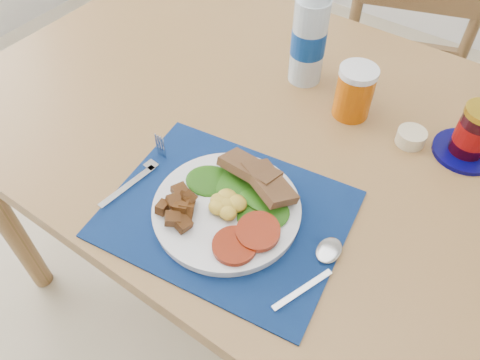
# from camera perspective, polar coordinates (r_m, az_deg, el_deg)

# --- Properties ---
(ground) EXTENTS (4.00, 4.00, 0.00)m
(ground) POSITION_cam_1_polar(r_m,az_deg,el_deg) (1.52, -1.12, -19.09)
(ground) COLOR tan
(ground) RESTS_ON ground
(table) EXTENTS (1.40, 0.90, 0.75)m
(table) POSITION_cam_1_polar(r_m,az_deg,el_deg) (1.04, 4.83, 3.43)
(table) COLOR brown
(table) RESTS_ON ground
(chair_far) EXTENTS (0.47, 0.45, 1.00)m
(chair_far) POSITION_cam_1_polar(r_m,az_deg,el_deg) (1.62, 18.53, 13.33)
(chair_far) COLOR #51341D
(chair_far) RESTS_ON ground
(placemat) EXTENTS (0.44, 0.37, 0.00)m
(placemat) POSITION_cam_1_polar(r_m,az_deg,el_deg) (0.82, -1.61, -4.10)
(placemat) COLOR black
(placemat) RESTS_ON table
(breakfast_plate) EXTENTS (0.25, 0.25, 0.06)m
(breakfast_plate) POSITION_cam_1_polar(r_m,az_deg,el_deg) (0.80, -2.08, -3.28)
(breakfast_plate) COLOR silver
(breakfast_plate) RESTS_ON placemat
(fork) EXTENTS (0.03, 0.18, 0.00)m
(fork) POSITION_cam_1_polar(r_m,az_deg,el_deg) (0.89, -11.77, 0.87)
(fork) COLOR #B2B5BA
(fork) RESTS_ON placemat
(spoon) EXTENTS (0.05, 0.17, 0.00)m
(spoon) POSITION_cam_1_polar(r_m,az_deg,el_deg) (0.77, 9.79, -9.95)
(spoon) COLOR #B2B5BA
(spoon) RESTS_ON placemat
(water_bottle) EXTENTS (0.08, 0.08, 0.26)m
(water_bottle) POSITION_cam_1_polar(r_m,az_deg,el_deg) (1.04, 8.46, 17.13)
(water_bottle) COLOR #ADBFCC
(water_bottle) RESTS_ON table
(juice_glass) EXTENTS (0.08, 0.08, 0.11)m
(juice_glass) POSITION_cam_1_polar(r_m,az_deg,el_deg) (1.00, 13.74, 10.23)
(juice_glass) COLOR #B24C04
(juice_glass) RESTS_ON table
(ramekin) EXTENTS (0.06, 0.06, 0.03)m
(ramekin) POSITION_cam_1_polar(r_m,az_deg,el_deg) (0.99, 20.12, 4.92)
(ramekin) COLOR beige
(ramekin) RESTS_ON table
(jam_on_saucer) EXTENTS (0.12, 0.12, 0.11)m
(jam_on_saucer) POSITION_cam_1_polar(r_m,az_deg,el_deg) (0.99, 26.54, 4.96)
(jam_on_saucer) COLOR #05044C
(jam_on_saucer) RESTS_ON table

